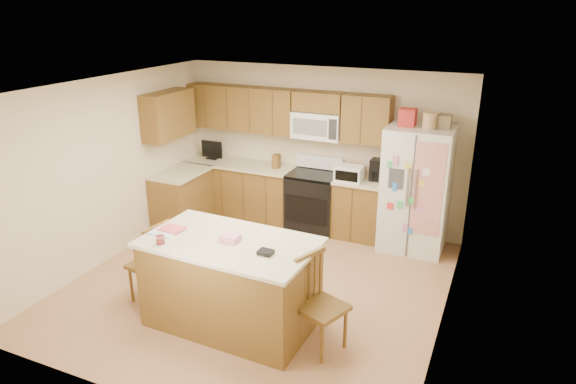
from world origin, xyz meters
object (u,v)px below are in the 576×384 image
at_px(island, 231,282).
at_px(windsor_chair_right, 320,306).
at_px(windsor_chair_back, 261,258).
at_px(refrigerator, 416,188).
at_px(windsor_chair_left, 151,264).
at_px(stove, 314,200).

height_order(island, windsor_chair_right, island).
distance_m(island, windsor_chair_right, 1.05).
distance_m(island, windsor_chair_back, 0.79).
xyz_separation_m(refrigerator, windsor_chair_back, (-1.49, -1.94, -0.49)).
bearing_deg(refrigerator, island, -118.32).
relative_size(refrigerator, windsor_chair_left, 2.01).
bearing_deg(island, windsor_chair_left, 177.78).
bearing_deg(stove, refrigerator, -2.30).
relative_size(stove, island, 0.60).
bearing_deg(windsor_chair_back, refrigerator, 52.40).
bearing_deg(stove, windsor_chair_back, -87.81).
relative_size(stove, windsor_chair_right, 1.08).
distance_m(windsor_chair_left, windsor_chair_back, 1.32).
relative_size(refrigerator, windsor_chair_back, 2.23).
xyz_separation_m(windsor_chair_back, windsor_chair_right, (1.08, -0.81, 0.06)).
height_order(windsor_chair_left, windsor_chair_back, windsor_chair_left).
bearing_deg(refrigerator, windsor_chair_back, -127.60).
height_order(refrigerator, windsor_chair_left, refrigerator).
relative_size(refrigerator, island, 1.08).
distance_m(stove, windsor_chair_right, 3.04).
bearing_deg(refrigerator, windsor_chair_right, -98.65).
bearing_deg(island, windsor_chair_right, -1.21).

